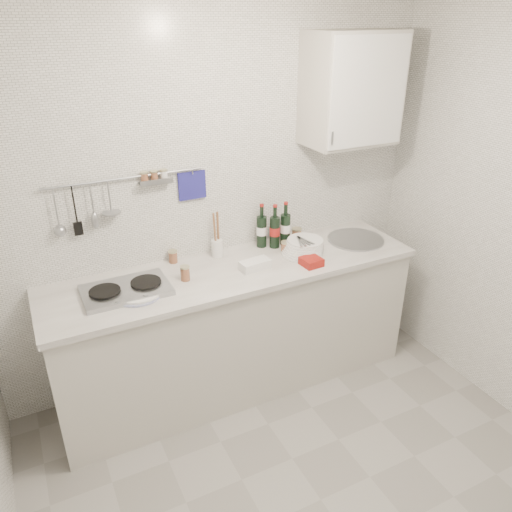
{
  "coord_description": "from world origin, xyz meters",
  "views": [
    {
      "loc": [
        -1.14,
        -1.5,
        2.41
      ],
      "look_at": [
        0.05,
        0.9,
        1.08
      ],
      "focal_mm": 35.0,
      "sensor_mm": 36.0,
      "label": 1
    }
  ],
  "objects_px": {
    "wall_cabinet": "(352,89)",
    "utensil_crock": "(217,246)",
    "wine_bottles": "(274,225)",
    "plate_stack_hob": "(137,292)",
    "plate_stack_sink": "(304,247)"
  },
  "relations": [
    {
      "from": "plate_stack_hob",
      "to": "wine_bottles",
      "type": "bearing_deg",
      "value": 12.91
    },
    {
      "from": "plate_stack_sink",
      "to": "wine_bottles",
      "type": "relative_size",
      "value": 0.96
    },
    {
      "from": "plate_stack_sink",
      "to": "utensil_crock",
      "type": "bearing_deg",
      "value": 157.9
    },
    {
      "from": "wine_bottles",
      "to": "plate_stack_sink",
      "type": "bearing_deg",
      "value": -57.79
    },
    {
      "from": "plate_stack_hob",
      "to": "wine_bottles",
      "type": "distance_m",
      "value": 1.06
    },
    {
      "from": "plate_stack_hob",
      "to": "plate_stack_sink",
      "type": "height_order",
      "value": "plate_stack_sink"
    },
    {
      "from": "wine_bottles",
      "to": "utensil_crock",
      "type": "distance_m",
      "value": 0.42
    },
    {
      "from": "plate_stack_sink",
      "to": "utensil_crock",
      "type": "relative_size",
      "value": 0.93
    },
    {
      "from": "wine_bottles",
      "to": "utensil_crock",
      "type": "bearing_deg",
      "value": 176.84
    },
    {
      "from": "wall_cabinet",
      "to": "wine_bottles",
      "type": "relative_size",
      "value": 2.26
    },
    {
      "from": "wall_cabinet",
      "to": "plate_stack_hob",
      "type": "xyz_separation_m",
      "value": [
        -1.55,
        -0.17,
        -1.02
      ]
    },
    {
      "from": "wine_bottles",
      "to": "utensil_crock",
      "type": "height_order",
      "value": "utensil_crock"
    },
    {
      "from": "wall_cabinet",
      "to": "plate_stack_sink",
      "type": "relative_size",
      "value": 2.35
    },
    {
      "from": "wall_cabinet",
      "to": "utensil_crock",
      "type": "xyz_separation_m",
      "value": [
        -0.94,
        0.09,
        -0.95
      ]
    },
    {
      "from": "plate_stack_hob",
      "to": "wall_cabinet",
      "type": "bearing_deg",
      "value": 6.33
    }
  ]
}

